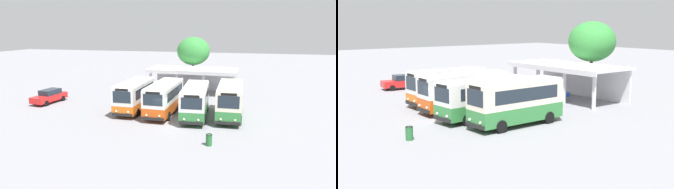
# 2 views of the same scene
# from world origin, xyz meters

# --- Properties ---
(ground_plane) EXTENTS (180.00, 180.00, 0.00)m
(ground_plane) POSITION_xyz_m (0.00, 0.00, 0.00)
(ground_plane) COLOR gray
(city_bus_nearest_orange) EXTENTS (2.42, 7.37, 3.23)m
(city_bus_nearest_orange) POSITION_xyz_m (-4.81, 3.43, 1.79)
(city_bus_nearest_orange) COLOR black
(city_bus_nearest_orange) RESTS_ON ground
(city_bus_second_in_row) EXTENTS (2.45, 7.98, 3.22)m
(city_bus_second_in_row) POSITION_xyz_m (-1.45, 3.22, 1.78)
(city_bus_second_in_row) COLOR black
(city_bus_second_in_row) RESTS_ON ground
(city_bus_middle_cream) EXTENTS (2.89, 7.82, 3.18)m
(city_bus_middle_cream) POSITION_xyz_m (1.91, 2.74, 1.76)
(city_bus_middle_cream) COLOR black
(city_bus_middle_cream) RESTS_ON ground
(city_bus_fourth_amber) EXTENTS (2.55, 7.48, 3.37)m
(city_bus_fourth_amber) POSITION_xyz_m (5.27, 3.42, 1.86)
(city_bus_fourth_amber) COLOR black
(city_bus_fourth_amber) RESTS_ON ground
(parked_car_flank) EXTENTS (2.25, 4.68, 1.62)m
(parked_car_flank) POSITION_xyz_m (-16.08, 4.06, 0.83)
(parked_car_flank) COLOR black
(parked_car_flank) RESTS_ON ground
(terminal_canopy) EXTENTS (12.19, 5.40, 3.40)m
(terminal_canopy) POSITION_xyz_m (-0.50, 14.96, 2.61)
(terminal_canopy) COLOR silver
(terminal_canopy) RESTS_ON ground
(waiting_chair_end_by_column) EXTENTS (0.46, 0.46, 0.86)m
(waiting_chair_end_by_column) POSITION_xyz_m (-2.72, 13.33, 0.52)
(waiting_chair_end_by_column) COLOR slate
(waiting_chair_end_by_column) RESTS_ON ground
(waiting_chair_second_from_end) EXTENTS (0.46, 0.46, 0.86)m
(waiting_chair_second_from_end) POSITION_xyz_m (-2.06, 13.32, 0.52)
(waiting_chair_second_from_end) COLOR slate
(waiting_chair_second_from_end) RESTS_ON ground
(waiting_chair_middle_seat) EXTENTS (0.46, 0.46, 0.86)m
(waiting_chair_middle_seat) POSITION_xyz_m (-1.39, 13.38, 0.52)
(waiting_chair_middle_seat) COLOR slate
(waiting_chair_middle_seat) RESTS_ON ground
(waiting_chair_fourth_seat) EXTENTS (0.46, 0.46, 0.86)m
(waiting_chair_fourth_seat) POSITION_xyz_m (-0.72, 13.42, 0.52)
(waiting_chair_fourth_seat) COLOR slate
(waiting_chair_fourth_seat) RESTS_ON ground
(waiting_chair_fifth_seat) EXTENTS (0.46, 0.46, 0.86)m
(waiting_chair_fifth_seat) POSITION_xyz_m (-0.05, 13.37, 0.52)
(waiting_chair_fifth_seat) COLOR slate
(waiting_chair_fifth_seat) RESTS_ON ground
(waiting_chair_far_end_seat) EXTENTS (0.46, 0.46, 0.86)m
(waiting_chair_far_end_seat) POSITION_xyz_m (0.62, 13.40, 0.52)
(waiting_chair_far_end_seat) COLOR slate
(waiting_chair_far_end_seat) RESTS_ON ground
(roadside_tree_behind_canopy) EXTENTS (4.96, 4.96, 7.59)m
(roadside_tree_behind_canopy) POSITION_xyz_m (-1.24, 18.79, 5.47)
(roadside_tree_behind_canopy) COLOR brown
(roadside_tree_behind_canopy) RESTS_ON ground
(litter_bin_apron) EXTENTS (0.49, 0.49, 0.90)m
(litter_bin_apron) POSITION_xyz_m (4.26, -4.56, 0.46)
(litter_bin_apron) COLOR #266633
(litter_bin_apron) RESTS_ON ground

